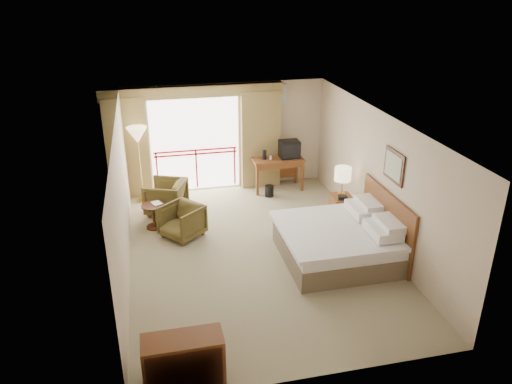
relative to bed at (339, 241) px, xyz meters
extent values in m
plane|color=#877E5B|center=(-1.50, 0.60, -0.38)|extent=(7.00, 7.00, 0.00)
plane|color=white|center=(-1.50, 0.60, 2.32)|extent=(7.00, 7.00, 0.00)
plane|color=#C8B194|center=(-1.50, 4.10, 0.97)|extent=(5.00, 0.00, 5.00)
plane|color=#C8B194|center=(-1.50, -2.90, 0.97)|extent=(5.00, 0.00, 5.00)
plane|color=#C8B194|center=(-4.00, 0.60, 0.97)|extent=(0.00, 7.00, 7.00)
plane|color=#C8B194|center=(1.00, 0.60, 0.97)|extent=(0.00, 7.00, 7.00)
plane|color=white|center=(-2.30, 4.08, 0.82)|extent=(2.40, 0.00, 2.40)
cube|color=red|center=(-2.30, 4.06, 0.57)|extent=(2.09, 0.03, 0.04)
cube|color=red|center=(-2.30, 4.06, 0.67)|extent=(2.09, 0.03, 0.04)
cube|color=red|center=(-3.29, 4.06, 0.17)|extent=(0.04, 0.03, 1.00)
cube|color=red|center=(-2.30, 4.06, 0.17)|extent=(0.04, 0.03, 1.00)
cube|color=red|center=(-1.31, 4.06, 0.17)|extent=(0.04, 0.03, 1.00)
cube|color=olive|center=(-3.95, 3.95, 0.87)|extent=(1.00, 0.26, 2.50)
cube|color=olive|center=(-0.65, 3.95, 0.87)|extent=(1.00, 0.26, 2.50)
cube|color=olive|center=(-2.30, 3.98, 2.17)|extent=(4.40, 0.22, 0.28)
cube|color=silver|center=(-0.20, 4.07, 1.97)|extent=(0.50, 0.04, 0.50)
cube|color=brown|center=(-0.05, 0.00, -0.18)|extent=(2.05, 2.00, 0.40)
cube|color=white|center=(-0.05, 0.00, 0.12)|extent=(2.01, 1.96, 0.22)
cube|color=white|center=(-0.10, 0.00, 0.25)|extent=(2.09, 2.06, 0.08)
cube|color=white|center=(0.65, -0.45, 0.40)|extent=(0.50, 0.75, 0.18)
cube|color=white|center=(0.65, 0.45, 0.40)|extent=(0.50, 0.75, 0.18)
cube|color=white|center=(0.78, -0.45, 0.52)|extent=(0.40, 0.70, 0.14)
cube|color=white|center=(0.78, 0.45, 0.52)|extent=(0.40, 0.70, 0.14)
cube|color=#58290F|center=(0.96, 0.00, 0.27)|extent=(0.06, 2.10, 1.30)
cube|color=black|center=(0.98, 0.00, 1.47)|extent=(0.03, 0.72, 0.60)
cube|color=silver|center=(0.96, 0.00, 1.47)|extent=(0.01, 0.60, 0.48)
cube|color=#58290F|center=(0.63, 1.48, -0.07)|extent=(0.46, 0.54, 0.62)
cylinder|color=tan|center=(0.63, 1.53, 0.29)|extent=(0.15, 0.15, 0.04)
cylinder|color=tan|center=(0.63, 1.53, 0.48)|extent=(0.03, 0.03, 0.38)
cylinder|color=#FFE5B2|center=(0.63, 1.53, 0.76)|extent=(0.36, 0.36, 0.30)
cube|color=black|center=(0.58, 1.33, 0.29)|extent=(0.21, 0.18, 0.08)
cube|color=#58290F|center=(-0.28, 3.60, 0.44)|extent=(1.29, 0.62, 0.05)
cube|color=#58290F|center=(-0.87, 3.33, 0.02)|extent=(0.06, 0.06, 0.79)
cube|color=#58290F|center=(0.31, 3.33, 0.02)|extent=(0.06, 0.06, 0.79)
cube|color=#58290F|center=(-0.87, 3.87, 0.02)|extent=(0.06, 0.06, 0.79)
cube|color=#58290F|center=(0.31, 3.87, 0.02)|extent=(0.06, 0.06, 0.79)
cube|color=#58290F|center=(-0.28, 3.87, 0.11)|extent=(1.18, 0.03, 0.59)
cube|color=#58290F|center=(-0.28, 3.32, 0.35)|extent=(1.18, 0.03, 0.13)
cube|color=black|center=(0.02, 3.60, 0.68)|extent=(0.49, 0.38, 0.45)
cube|color=black|center=(0.02, 3.41, 0.68)|extent=(0.45, 0.02, 0.36)
cylinder|color=black|center=(-0.63, 3.60, 0.58)|extent=(0.14, 0.14, 0.24)
cylinder|color=white|center=(-0.48, 3.55, 0.51)|extent=(0.08, 0.08, 0.10)
cylinder|color=black|center=(-0.59, 3.19, -0.24)|extent=(0.23, 0.23, 0.28)
imported|color=#433819|center=(-3.16, 2.81, -0.38)|extent=(1.12, 1.10, 0.79)
imported|color=#433819|center=(-2.90, 1.56, -0.38)|extent=(1.09, 1.09, 0.71)
cylinder|color=black|center=(-3.47, 2.10, 0.15)|extent=(0.50, 0.50, 0.04)
cylinder|color=black|center=(-3.47, 2.10, -0.11)|extent=(0.06, 0.06, 0.50)
cylinder|color=black|center=(-3.47, 2.10, -0.36)|extent=(0.36, 0.36, 0.03)
imported|color=white|center=(-3.47, 2.10, 0.17)|extent=(0.26, 0.30, 0.02)
cylinder|color=tan|center=(-3.68, 3.59, -0.36)|extent=(0.30, 0.30, 0.03)
cylinder|color=tan|center=(-3.68, 3.59, 0.44)|extent=(0.03, 0.03, 1.63)
cone|color=#FFE5B2|center=(-3.68, 3.59, 1.30)|extent=(0.48, 0.48, 0.38)
cube|color=#58290F|center=(-3.24, -2.58, -0.01)|extent=(1.09, 0.45, 0.73)
cube|color=black|center=(-3.24, -2.80, -0.01)|extent=(1.00, 0.02, 0.64)
camera|label=1|loc=(-3.44, -7.89, 4.75)|focal=35.00mm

